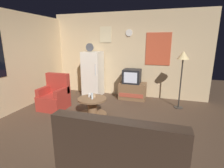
{
  "coord_description": "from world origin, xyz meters",
  "views": [
    {
      "loc": [
        1.26,
        -3.26,
        1.85
      ],
      "look_at": [
        -0.04,
        0.9,
        0.75
      ],
      "focal_mm": 27.64,
      "sensor_mm": 36.0,
      "label": 1
    }
  ],
  "objects": [
    {
      "name": "coffee_table",
      "position": [
        -0.43,
        0.48,
        0.23
      ],
      "size": [
        0.72,
        0.72,
        0.46
      ],
      "color": "brown",
      "rests_on": "ground_plane"
    },
    {
      "name": "fridge",
      "position": [
        -1.08,
        2.04,
        0.75
      ],
      "size": [
        0.6,
        0.62,
        1.77
      ],
      "color": "silver",
      "rests_on": "ground_plane"
    },
    {
      "name": "mug_ceramic_tan",
      "position": [
        -0.41,
        0.57,
        0.5
      ],
      "size": [
        0.08,
        0.08,
        0.09
      ],
      "primitive_type": "cylinder",
      "color": "tan",
      "rests_on": "coffee_table"
    },
    {
      "name": "wall_left_with_window",
      "position": [
        -2.55,
        -0.01,
        1.3
      ],
      "size": [
        0.12,
        5.2,
        2.6
      ],
      "color": "#D1B284",
      "rests_on": "ground_plane"
    },
    {
      "name": "couch",
      "position": [
        0.74,
        -1.21,
        0.31
      ],
      "size": [
        1.7,
        0.8,
        0.92
      ],
      "color": "#38281E",
      "rests_on": "ground_plane"
    },
    {
      "name": "tv_stand",
      "position": [
        0.29,
        2.07,
        0.26
      ],
      "size": [
        0.84,
        0.53,
        0.53
      ],
      "color": "brown",
      "rests_on": "ground_plane"
    },
    {
      "name": "mug_ceramic_white",
      "position": [
        -0.54,
        0.56,
        0.5
      ],
      "size": [
        0.08,
        0.08,
        0.09
      ],
      "primitive_type": "cylinder",
      "color": "silver",
      "rests_on": "coffee_table"
    },
    {
      "name": "crt_tv",
      "position": [
        0.26,
        2.06,
        0.75
      ],
      "size": [
        0.54,
        0.51,
        0.44
      ],
      "color": "black",
      "rests_on": "tv_stand"
    },
    {
      "name": "wine_glass",
      "position": [
        -0.4,
        0.42,
        0.53
      ],
      "size": [
        0.05,
        0.05,
        0.15
      ],
      "primitive_type": "cylinder",
      "color": "silver",
      "rests_on": "coffee_table"
    },
    {
      "name": "wall_with_art",
      "position": [
        0.01,
        2.45,
        1.38
      ],
      "size": [
        5.2,
        0.12,
        2.76
      ],
      "color": "#D1B284",
      "rests_on": "ground_plane"
    },
    {
      "name": "armchair",
      "position": [
        -1.63,
        0.62,
        0.34
      ],
      "size": [
        0.68,
        0.68,
        0.96
      ],
      "color": "#A52D23",
      "rests_on": "ground_plane"
    },
    {
      "name": "standing_lamp",
      "position": [
        1.69,
        1.68,
        1.36
      ],
      "size": [
        0.32,
        0.32,
        1.59
      ],
      "color": "#332D28",
      "rests_on": "ground_plane"
    },
    {
      "name": "ground_plane",
      "position": [
        0.0,
        0.0,
        0.0
      ],
      "size": [
        12.0,
        12.0,
        0.0
      ],
      "primitive_type": "plane",
      "color": "#4C3828"
    }
  ]
}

